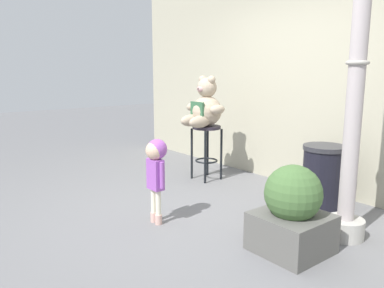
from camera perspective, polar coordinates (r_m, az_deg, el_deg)
name	(u,v)px	position (r m, az deg, el deg)	size (l,w,h in m)	color
ground_plane	(191,216)	(4.11, -0.13, -10.60)	(24.00, 24.00, 0.00)	slate
building_wall	(310,63)	(5.25, 17.08, 11.44)	(6.97, 0.30, 3.20)	#ADA78F
bar_stool_with_teddy	(207,141)	(5.33, 2.16, 0.40)	(0.39, 0.39, 0.75)	#26212B
teddy_bear	(205,108)	(5.24, 1.93, 5.41)	(0.64, 0.57, 0.68)	tan
child_walking	(156,163)	(3.77, -5.36, -2.79)	(0.27, 0.22, 0.85)	#D3A69A
trash_bin	(323,176)	(4.56, 18.82, -4.44)	(0.47, 0.47, 0.69)	black
lamppost	(353,123)	(3.61, 22.70, 2.95)	(0.34, 0.34, 2.70)	#AEABA3
planter_with_shrub	(292,213)	(3.36, 14.60, -9.81)	(0.56, 0.56, 0.75)	#595854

